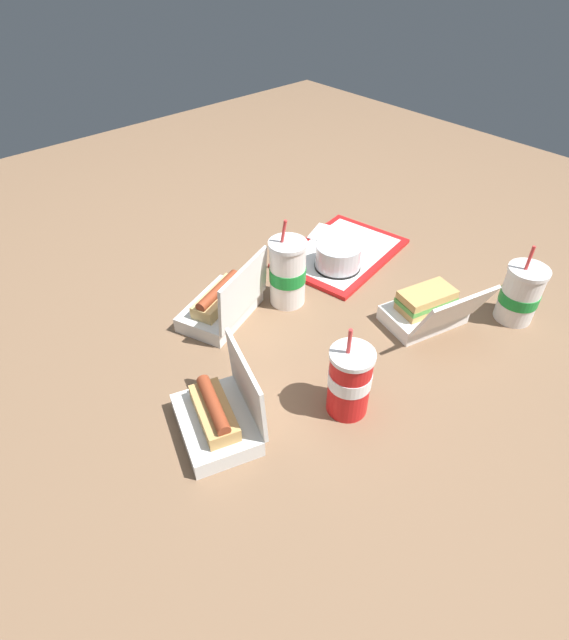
# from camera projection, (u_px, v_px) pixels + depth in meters

# --- Properties ---
(ground_plane) EXTENTS (3.20, 3.20, 0.00)m
(ground_plane) POSITION_uv_depth(u_px,v_px,m) (290.00, 341.00, 1.20)
(ground_plane) COLOR brown
(food_tray) EXTENTS (0.41, 0.32, 0.01)m
(food_tray) POSITION_uv_depth(u_px,v_px,m) (341.00, 253.00, 1.48)
(food_tray) COLOR red
(food_tray) RESTS_ON ground_plane
(cake_container) EXTENTS (0.13, 0.13, 0.07)m
(cake_container) POSITION_uv_depth(u_px,v_px,m) (338.00, 257.00, 1.39)
(cake_container) COLOR black
(cake_container) RESTS_ON food_tray
(ketchup_cup) EXTENTS (0.04, 0.04, 0.02)m
(ketchup_cup) POSITION_uv_depth(u_px,v_px,m) (344.00, 239.00, 1.50)
(ketchup_cup) COLOR white
(ketchup_cup) RESTS_ON food_tray
(napkin_stack) EXTENTS (0.13, 0.13, 0.00)m
(napkin_stack) POSITION_uv_depth(u_px,v_px,m) (328.00, 234.00, 1.55)
(napkin_stack) COLOR white
(napkin_stack) RESTS_ON food_tray
(plastic_fork) EXTENTS (0.11, 0.02, 0.00)m
(plastic_fork) POSITION_uv_depth(u_px,v_px,m) (371.00, 247.00, 1.49)
(plastic_fork) COLOR white
(plastic_fork) RESTS_ON food_tray
(clamshell_hotdog_back) EXTENTS (0.25, 0.21, 0.17)m
(clamshell_hotdog_back) POSITION_uv_depth(u_px,v_px,m) (223.00, 304.00, 1.24)
(clamshell_hotdog_back) COLOR white
(clamshell_hotdog_back) RESTS_ON ground_plane
(clamshell_sandwich_right) EXTENTS (0.23, 0.22, 0.15)m
(clamshell_sandwich_right) POSITION_uv_depth(u_px,v_px,m) (427.00, 309.00, 1.22)
(clamshell_sandwich_right) COLOR white
(clamshell_sandwich_right) RESTS_ON ground_plane
(clamshell_hotdog_center) EXTENTS (0.20, 0.22, 0.18)m
(clamshell_hotdog_center) POSITION_uv_depth(u_px,v_px,m) (219.00, 416.00, 0.97)
(clamshell_hotdog_center) COLOR white
(clamshell_hotdog_center) RESTS_ON ground_plane
(soda_cup_front) EXTENTS (0.09, 0.09, 0.22)m
(soda_cup_front) POSITION_uv_depth(u_px,v_px,m) (350.00, 381.00, 0.99)
(soda_cup_front) COLOR red
(soda_cup_front) RESTS_ON ground_plane
(soda_cup_center) EXTENTS (0.10, 0.10, 0.21)m
(soda_cup_center) POSITION_uv_depth(u_px,v_px,m) (520.00, 294.00, 1.22)
(soda_cup_center) COLOR white
(soda_cup_center) RESTS_ON ground_plane
(soda_cup_right) EXTENTS (0.10, 0.10, 0.24)m
(soda_cup_right) POSITION_uv_depth(u_px,v_px,m) (288.00, 273.00, 1.26)
(soda_cup_right) COLOR white
(soda_cup_right) RESTS_ON ground_plane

